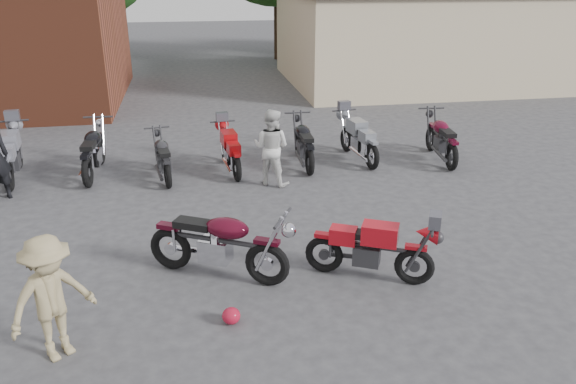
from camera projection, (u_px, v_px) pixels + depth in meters
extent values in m
plane|color=#39383B|center=(244.00, 287.00, 8.33)|extent=(90.00, 90.00, 0.00)
cube|color=#C0AD89|center=(414.00, 38.00, 22.76)|extent=(10.00, 8.00, 3.50)
ellipsoid|color=#A91229|center=(231.00, 316.00, 7.43)|extent=(0.32, 0.32, 0.23)
imported|color=silver|center=(271.00, 147.00, 11.99)|extent=(1.02, 0.96, 1.66)
imported|color=tan|center=(51.00, 299.00, 6.57)|extent=(1.19, 1.10, 1.60)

